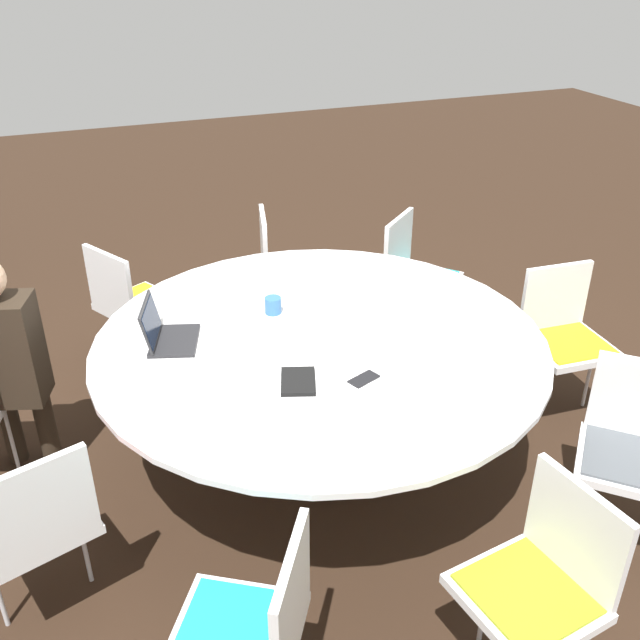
{
  "coord_description": "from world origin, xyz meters",
  "views": [
    {
      "loc": [
        -2.81,
        1.08,
        2.5
      ],
      "look_at": [
        0.0,
        0.0,
        0.86
      ],
      "focal_mm": 40.0,
      "sensor_mm": 36.0,
      "label": 1
    }
  ],
  "objects_px": {
    "chair_3": "(543,576)",
    "chair_6": "(415,269)",
    "chair_2": "(254,627)",
    "spiral_notebook": "(298,381)",
    "chair_4": "(633,441)",
    "person_0": "(3,354)",
    "coffee_cup": "(273,305)",
    "chair_8": "(130,298)",
    "chair_7": "(283,262)",
    "laptop": "(165,333)",
    "chair_5": "(564,330)",
    "chair_1": "(33,520)",
    "cell_phone": "(364,379)"
  },
  "relations": [
    {
      "from": "chair_8",
      "to": "chair_4",
      "type": "bearing_deg",
      "value": 11.5
    },
    {
      "from": "spiral_notebook",
      "to": "cell_phone",
      "type": "height_order",
      "value": "spiral_notebook"
    },
    {
      "from": "chair_1",
      "to": "cell_phone",
      "type": "bearing_deg",
      "value": -13.78
    },
    {
      "from": "chair_5",
      "to": "chair_8",
      "type": "height_order",
      "value": "same"
    },
    {
      "from": "chair_3",
      "to": "chair_4",
      "type": "relative_size",
      "value": 1.0
    },
    {
      "from": "chair_5",
      "to": "coffee_cup",
      "type": "xyz_separation_m",
      "value": [
        0.36,
        1.61,
        0.28
      ]
    },
    {
      "from": "chair_1",
      "to": "chair_2",
      "type": "bearing_deg",
      "value": -67.41
    },
    {
      "from": "chair_3",
      "to": "chair_6",
      "type": "xyz_separation_m",
      "value": [
        2.46,
        -0.79,
        0.0
      ]
    },
    {
      "from": "chair_4",
      "to": "person_0",
      "type": "height_order",
      "value": "person_0"
    },
    {
      "from": "chair_4",
      "to": "chair_5",
      "type": "bearing_deg",
      "value": -67.43
    },
    {
      "from": "chair_5",
      "to": "chair_8",
      "type": "xyz_separation_m",
      "value": [
        1.28,
        2.24,
        0.0
      ]
    },
    {
      "from": "chair_1",
      "to": "laptop",
      "type": "bearing_deg",
      "value": 30.23
    },
    {
      "from": "person_0",
      "to": "spiral_notebook",
      "type": "xyz_separation_m",
      "value": [
        -0.82,
        -1.22,
        0.06
      ]
    },
    {
      "from": "chair_2",
      "to": "spiral_notebook",
      "type": "xyz_separation_m",
      "value": [
        0.95,
        -0.49,
        0.25
      ]
    },
    {
      "from": "chair_7",
      "to": "laptop",
      "type": "height_order",
      "value": "laptop"
    },
    {
      "from": "chair_5",
      "to": "spiral_notebook",
      "type": "height_order",
      "value": "chair_5"
    },
    {
      "from": "chair_8",
      "to": "laptop",
      "type": "relative_size",
      "value": 2.4
    },
    {
      "from": "chair_6",
      "to": "chair_1",
      "type": "bearing_deg",
      "value": -8.8
    },
    {
      "from": "chair_4",
      "to": "laptop",
      "type": "relative_size",
      "value": 2.4
    },
    {
      "from": "chair_3",
      "to": "coffee_cup",
      "type": "bearing_deg",
      "value": 4.75
    },
    {
      "from": "chair_1",
      "to": "cell_phone",
      "type": "distance_m",
      "value": 1.45
    },
    {
      "from": "cell_phone",
      "to": "coffee_cup",
      "type": "bearing_deg",
      "value": 13.72
    },
    {
      "from": "chair_4",
      "to": "cell_phone",
      "type": "distance_m",
      "value": 1.23
    },
    {
      "from": "chair_5",
      "to": "laptop",
      "type": "xyz_separation_m",
      "value": [
        0.25,
        2.19,
        0.29
      ]
    },
    {
      "from": "chair_8",
      "to": "spiral_notebook",
      "type": "distance_m",
      "value": 1.7
    },
    {
      "from": "coffee_cup",
      "to": "person_0",
      "type": "bearing_deg",
      "value": 83.39
    },
    {
      "from": "chair_8",
      "to": "spiral_notebook",
      "type": "xyz_separation_m",
      "value": [
        -1.6,
        -0.54,
        0.25
      ]
    },
    {
      "from": "chair_2",
      "to": "chair_3",
      "type": "xyz_separation_m",
      "value": [
        -0.16,
        -1.01,
        0.0
      ]
    },
    {
      "from": "chair_4",
      "to": "laptop",
      "type": "height_order",
      "value": "laptop"
    },
    {
      "from": "chair_1",
      "to": "chair_4",
      "type": "bearing_deg",
      "value": -28.12
    },
    {
      "from": "chair_4",
      "to": "coffee_cup",
      "type": "relative_size",
      "value": 9.88
    },
    {
      "from": "chair_3",
      "to": "spiral_notebook",
      "type": "relative_size",
      "value": 3.49
    },
    {
      "from": "person_0",
      "to": "chair_3",
      "type": "bearing_deg",
      "value": -30.21
    },
    {
      "from": "chair_3",
      "to": "chair_4",
      "type": "xyz_separation_m",
      "value": [
        0.48,
        -0.83,
        0.0
      ]
    },
    {
      "from": "chair_1",
      "to": "chair_7",
      "type": "bearing_deg",
      "value": 31.69
    },
    {
      "from": "chair_1",
      "to": "coffee_cup",
      "type": "height_order",
      "value": "chair_1"
    },
    {
      "from": "chair_1",
      "to": "chair_6",
      "type": "height_order",
      "value": "same"
    },
    {
      "from": "chair_6",
      "to": "chair_7",
      "type": "height_order",
      "value": "same"
    },
    {
      "from": "chair_2",
      "to": "chair_6",
      "type": "distance_m",
      "value": 2.92
    },
    {
      "from": "chair_7",
      "to": "cell_phone",
      "type": "height_order",
      "value": "chair_7"
    },
    {
      "from": "chair_7",
      "to": "chair_3",
      "type": "bearing_deg",
      "value": 13.74
    },
    {
      "from": "chair_4",
      "to": "chair_8",
      "type": "distance_m",
      "value": 2.92
    },
    {
      "from": "laptop",
      "to": "chair_1",
      "type": "bearing_deg",
      "value": 156.11
    },
    {
      "from": "chair_6",
      "to": "chair_7",
      "type": "xyz_separation_m",
      "value": [
        0.43,
        0.78,
        0.0
      ]
    },
    {
      "from": "chair_1",
      "to": "spiral_notebook",
      "type": "height_order",
      "value": "chair_1"
    },
    {
      "from": "chair_6",
      "to": "coffee_cup",
      "type": "relative_size",
      "value": 9.88
    },
    {
      "from": "chair_2",
      "to": "chair_4",
      "type": "bearing_deg",
      "value": -48.09
    },
    {
      "from": "chair_4",
      "to": "chair_5",
      "type": "xyz_separation_m",
      "value": [
        0.94,
        -0.36,
        0.0
      ]
    },
    {
      "from": "person_0",
      "to": "coffee_cup",
      "type": "bearing_deg",
      "value": 11.24
    },
    {
      "from": "chair_5",
      "to": "chair_2",
      "type": "bearing_deg",
      "value": 33.4
    }
  ]
}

